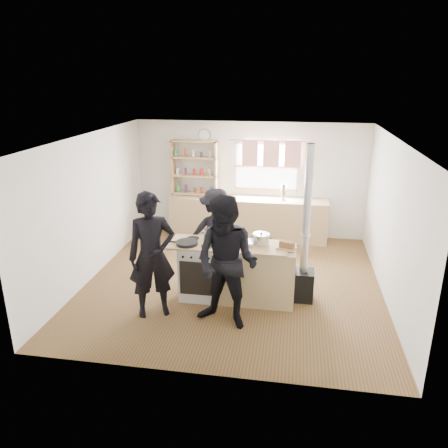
# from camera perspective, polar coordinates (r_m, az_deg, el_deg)

# --- Properties ---
(ground) EXTENTS (5.00, 5.00, 0.01)m
(ground) POSITION_cam_1_polar(r_m,az_deg,el_deg) (7.67, 1.18, -7.64)
(ground) COLOR brown
(ground) RESTS_ON ground
(back_counter) EXTENTS (3.40, 0.55, 0.90)m
(back_counter) POSITION_cam_1_polar(r_m,az_deg,el_deg) (9.54, 3.13, 0.73)
(back_counter) COLOR tan
(back_counter) RESTS_ON ground
(shelving_unit) EXTENTS (1.00, 0.28, 1.20)m
(shelving_unit) POSITION_cam_1_polar(r_m,az_deg,el_deg) (9.58, -3.88, 7.37)
(shelving_unit) COLOR tan
(shelving_unit) RESTS_ON back_counter
(thermos) EXTENTS (0.10, 0.10, 0.33)m
(thermos) POSITION_cam_1_polar(r_m,az_deg,el_deg) (9.32, 7.77, 4.08)
(thermos) COLOR silver
(thermos) RESTS_ON back_counter
(cooking_island) EXTENTS (1.97, 0.64, 0.93)m
(cooking_island) POSITION_cam_1_polar(r_m,az_deg,el_deg) (6.96, 1.73, -6.26)
(cooking_island) COLOR silver
(cooking_island) RESTS_ON ground
(skillet_greens) EXTENTS (0.37, 0.37, 0.05)m
(skillet_greens) POSITION_cam_1_polar(r_m,az_deg,el_deg) (6.79, -4.87, -2.47)
(skillet_greens) COLOR black
(skillet_greens) RESTS_ON cooking_island
(roast_tray) EXTENTS (0.42, 0.37, 0.07)m
(roast_tray) POSITION_cam_1_polar(r_m,az_deg,el_deg) (6.73, 2.07, -2.54)
(roast_tray) COLOR silver
(roast_tray) RESTS_ON cooking_island
(stockpot_stove) EXTENTS (0.25, 0.25, 0.20)m
(stockpot_stove) POSITION_cam_1_polar(r_m,az_deg,el_deg) (6.94, -1.67, -1.39)
(stockpot_stove) COLOR #B9B9BB
(stockpot_stove) RESTS_ON cooking_island
(stockpot_counter) EXTENTS (0.26, 0.26, 0.20)m
(stockpot_counter) POSITION_cam_1_polar(r_m,az_deg,el_deg) (6.77, 4.86, -1.98)
(stockpot_counter) COLOR #BCBCBF
(stockpot_counter) RESTS_ON cooking_island
(bread_board) EXTENTS (0.33, 0.27, 0.12)m
(bread_board) POSITION_cam_1_polar(r_m,az_deg,el_deg) (6.67, 8.23, -2.80)
(bread_board) COLOR tan
(bread_board) RESTS_ON cooking_island
(flue_heater) EXTENTS (0.35, 0.35, 2.50)m
(flue_heater) POSITION_cam_1_polar(r_m,az_deg,el_deg) (6.97, 10.36, -4.86)
(flue_heater) COLOR black
(flue_heater) RESTS_ON ground
(person_near_left) EXTENTS (0.82, 0.71, 1.89)m
(person_near_left) POSITION_cam_1_polar(r_m,az_deg,el_deg) (6.42, -9.40, -4.09)
(person_near_left) COLOR black
(person_near_left) RESTS_ON ground
(person_near_right) EXTENTS (1.10, 0.97, 1.92)m
(person_near_right) POSITION_cam_1_polar(r_m,az_deg,el_deg) (6.05, 0.37, -5.15)
(person_near_right) COLOR black
(person_near_right) RESTS_ON ground
(person_far) EXTENTS (1.04, 0.62, 1.59)m
(person_far) POSITION_cam_1_polar(r_m,az_deg,el_deg) (7.67, -1.02, -1.15)
(person_far) COLOR black
(person_far) RESTS_ON ground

